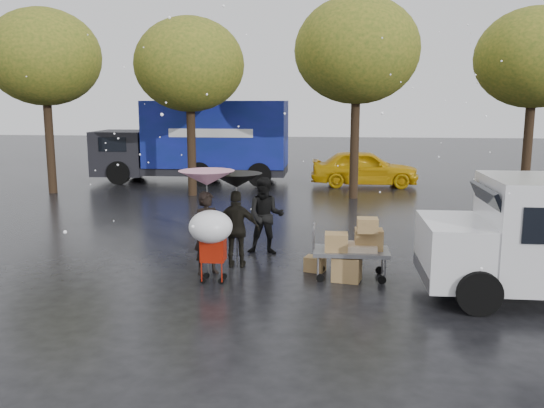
# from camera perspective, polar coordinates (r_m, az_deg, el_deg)

# --- Properties ---
(ground) EXTENTS (90.00, 90.00, 0.00)m
(ground) POSITION_cam_1_polar(r_m,az_deg,el_deg) (11.63, -2.67, -7.45)
(ground) COLOR black
(ground) RESTS_ON ground
(person_pink) EXTENTS (0.74, 0.72, 1.72)m
(person_pink) POSITION_cam_1_polar(r_m,az_deg,el_deg) (11.82, -6.38, -2.89)
(person_pink) COLOR black
(person_pink) RESTS_ON ground
(person_middle) EXTENTS (0.90, 0.72, 1.79)m
(person_middle) POSITION_cam_1_polar(r_m,az_deg,el_deg) (13.28, -0.63, -1.20)
(person_middle) COLOR black
(person_middle) RESTS_ON ground
(person_black) EXTENTS (0.99, 0.44, 1.66)m
(person_black) POSITION_cam_1_polar(r_m,az_deg,el_deg) (12.28, -3.50, -2.49)
(person_black) COLOR black
(person_black) RESTS_ON ground
(umbrella_pink) EXTENTS (1.13, 1.13, 2.15)m
(umbrella_pink) POSITION_cam_1_polar(r_m,az_deg,el_deg) (11.62, -6.49, 2.56)
(umbrella_pink) COLOR #4C4C4C
(umbrella_pink) RESTS_ON ground
(umbrella_black) EXTENTS (1.09, 1.09, 2.03)m
(umbrella_black) POSITION_cam_1_polar(r_m,az_deg,el_deg) (12.09, -3.55, 2.34)
(umbrella_black) COLOR #4C4C4C
(umbrella_black) RESTS_ON ground
(vendor_cart) EXTENTS (1.52, 0.80, 1.27)m
(vendor_cart) POSITION_cam_1_polar(r_m,az_deg,el_deg) (11.61, 8.27, -3.86)
(vendor_cart) COLOR slate
(vendor_cart) RESTS_ON ground
(shopping_cart) EXTENTS (0.84, 0.84, 1.46)m
(shopping_cart) POSITION_cam_1_polar(r_m,az_deg,el_deg) (11.12, -6.05, -2.64)
(shopping_cart) COLOR #A91B09
(shopping_cart) RESTS_ON ground
(blue_truck) EXTENTS (8.30, 2.60, 3.50)m
(blue_truck) POSITION_cam_1_polar(r_m,az_deg,el_deg) (25.23, -7.36, 6.16)
(blue_truck) COLOR navy
(blue_truck) RESTS_ON ground
(box_ground_near) EXTENTS (0.62, 0.54, 0.49)m
(box_ground_near) POSITION_cam_1_polar(r_m,az_deg,el_deg) (11.56, 7.42, -6.38)
(box_ground_near) COLOR #9C7B44
(box_ground_near) RESTS_ON ground
(box_ground_far) EXTENTS (0.48, 0.42, 0.31)m
(box_ground_far) POSITION_cam_1_polar(r_m,az_deg,el_deg) (12.13, 4.28, -5.94)
(box_ground_far) COLOR #9C7B44
(box_ground_far) RESTS_ON ground
(yellow_taxi) EXTENTS (4.44, 1.86, 1.50)m
(yellow_taxi) POSITION_cam_1_polar(r_m,az_deg,el_deg) (24.24, 9.15, 3.55)
(yellow_taxi) COLOR #E0A80B
(yellow_taxi) RESTS_ON ground
(tree_row) EXTENTS (21.60, 4.40, 7.12)m
(tree_row) POSITION_cam_1_polar(r_m,az_deg,el_deg) (21.11, 0.08, 14.32)
(tree_row) COLOR black
(tree_row) RESTS_ON ground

